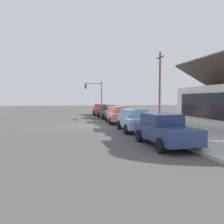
# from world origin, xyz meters

# --- Properties ---
(ground_plane) EXTENTS (120.00, 120.00, 0.00)m
(ground_plane) POSITION_xyz_m (0.00, 0.00, 0.00)
(ground_plane) COLOR #4C4947
(sidewalk_curb) EXTENTS (60.00, 4.20, 0.16)m
(sidewalk_curb) POSITION_xyz_m (0.00, 5.60, 0.08)
(sidewalk_curb) COLOR #B2AFA8
(sidewalk_curb) RESTS_ON ground
(car_cherry) EXTENTS (4.67, 2.13, 1.59)m
(car_cherry) POSITION_xyz_m (-12.27, 2.68, 0.81)
(car_cherry) COLOR red
(car_cherry) RESTS_ON ground
(car_charcoal) EXTENTS (4.89, 2.19, 1.59)m
(car_charcoal) POSITION_xyz_m (-6.82, 2.83, 0.82)
(car_charcoal) COLOR #2D3035
(car_charcoal) RESTS_ON ground
(car_coral) EXTENTS (4.77, 2.27, 1.59)m
(car_coral) POSITION_xyz_m (-1.55, 2.86, 0.82)
(car_coral) COLOR #EA8C75
(car_coral) RESTS_ON ground
(car_skyblue) EXTENTS (4.51, 2.24, 1.59)m
(car_skyblue) POSITION_xyz_m (4.13, 2.89, 0.81)
(car_skyblue) COLOR #8CB7E0
(car_skyblue) RESTS_ON ground
(car_navy) EXTENTS (4.44, 2.04, 1.59)m
(car_navy) POSITION_xyz_m (9.45, 2.82, 0.81)
(car_navy) COLOR navy
(car_navy) RESTS_ON ground
(traffic_light_main) EXTENTS (0.37, 2.79, 5.20)m
(traffic_light_main) POSITION_xyz_m (-17.00, 2.54, 3.49)
(traffic_light_main) COLOR #383833
(traffic_light_main) RESTS_ON ground
(utility_pole_wooden) EXTENTS (1.80, 0.24, 7.50)m
(utility_pole_wooden) POSITION_xyz_m (-3.94, 8.20, 3.93)
(utility_pole_wooden) COLOR brown
(utility_pole_wooden) RESTS_ON ground
(fire_hydrant_red) EXTENTS (0.22, 0.22, 0.71)m
(fire_hydrant_red) POSITION_xyz_m (7.43, 4.20, 0.50)
(fire_hydrant_red) COLOR red
(fire_hydrant_red) RESTS_ON sidewalk_curb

